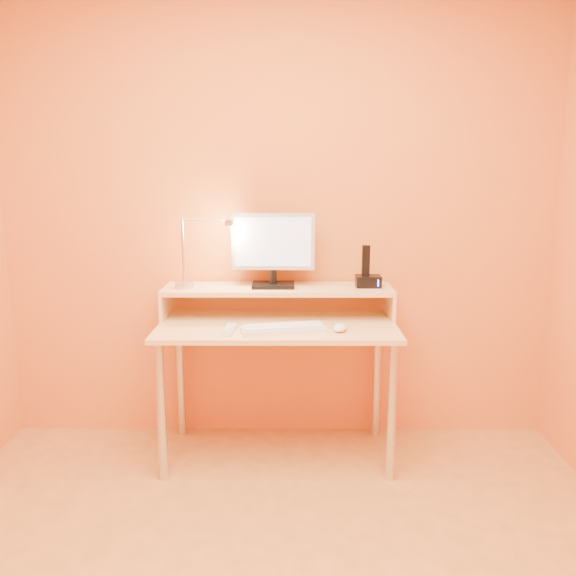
{
  "coord_description": "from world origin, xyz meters",
  "views": [
    {
      "loc": [
        0.07,
        -1.72,
        1.49
      ],
      "look_at": [
        0.05,
        1.13,
        0.91
      ],
      "focal_mm": 36.91,
      "sensor_mm": 36.0,
      "label": 1
    }
  ],
  "objects_px": {
    "lamp_base": "(184,285)",
    "mouse": "(340,327)",
    "phone_dock": "(368,281)",
    "remote_control": "(229,330)",
    "monitor_panel": "(273,241)",
    "keyboard": "(283,329)"
  },
  "relations": [
    {
      "from": "lamp_base",
      "to": "keyboard",
      "type": "bearing_deg",
      "value": -27.48
    },
    {
      "from": "monitor_panel",
      "to": "lamp_base",
      "type": "distance_m",
      "value": 0.52
    },
    {
      "from": "monitor_panel",
      "to": "phone_dock",
      "type": "distance_m",
      "value": 0.54
    },
    {
      "from": "lamp_base",
      "to": "mouse",
      "type": "distance_m",
      "value": 0.85
    },
    {
      "from": "mouse",
      "to": "phone_dock",
      "type": "bearing_deg",
      "value": 73.89
    },
    {
      "from": "keyboard",
      "to": "remote_control",
      "type": "distance_m",
      "value": 0.26
    },
    {
      "from": "monitor_panel",
      "to": "keyboard",
      "type": "bearing_deg",
      "value": -78.12
    },
    {
      "from": "monitor_panel",
      "to": "remote_control",
      "type": "relative_size",
      "value": 2.48
    },
    {
      "from": "phone_dock",
      "to": "remote_control",
      "type": "distance_m",
      "value": 0.79
    },
    {
      "from": "lamp_base",
      "to": "phone_dock",
      "type": "height_order",
      "value": "phone_dock"
    },
    {
      "from": "monitor_panel",
      "to": "mouse",
      "type": "bearing_deg",
      "value": -40.83
    },
    {
      "from": "lamp_base",
      "to": "phone_dock",
      "type": "bearing_deg",
      "value": 1.79
    },
    {
      "from": "monitor_panel",
      "to": "keyboard",
      "type": "distance_m",
      "value": 0.5
    },
    {
      "from": "monitor_panel",
      "to": "mouse",
      "type": "height_order",
      "value": "monitor_panel"
    },
    {
      "from": "monitor_panel",
      "to": "remote_control",
      "type": "distance_m",
      "value": 0.54
    },
    {
      "from": "monitor_panel",
      "to": "phone_dock",
      "type": "bearing_deg",
      "value": 0.38
    },
    {
      "from": "lamp_base",
      "to": "remote_control",
      "type": "height_order",
      "value": "lamp_base"
    },
    {
      "from": "monitor_panel",
      "to": "remote_control",
      "type": "bearing_deg",
      "value": -121.44
    },
    {
      "from": "mouse",
      "to": "remote_control",
      "type": "height_order",
      "value": "mouse"
    },
    {
      "from": "phone_dock",
      "to": "remote_control",
      "type": "height_order",
      "value": "phone_dock"
    },
    {
      "from": "phone_dock",
      "to": "remote_control",
      "type": "bearing_deg",
      "value": -156.35
    },
    {
      "from": "phone_dock",
      "to": "remote_control",
      "type": "xyz_separation_m",
      "value": [
        -0.7,
        -0.31,
        -0.18
      ]
    }
  ]
}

